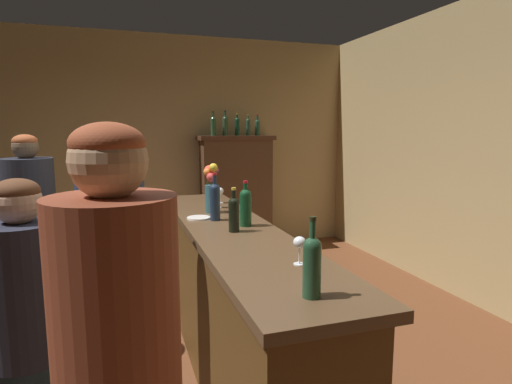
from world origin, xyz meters
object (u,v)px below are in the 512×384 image
Objects in this scene: wine_glass_front at (220,192)px; patron_redhead at (33,240)px; display_cabinet at (236,191)px; wine_bottle_rose at (215,200)px; wine_glass_rear at (300,244)px; patron_in_grey at (114,267)px; wine_bottle_chardonnay at (312,264)px; display_bottle_right at (257,126)px; wine_glass_mid at (217,195)px; flower_arrangement at (211,188)px; display_bottle_left at (213,125)px; patron_tall at (102,218)px; bar_counter at (232,303)px; cheese_plate at (199,218)px; patron_in_navy at (29,342)px; wine_bottle_pinot at (246,206)px; wine_bottle_syrah at (234,213)px; display_bottle_midleft at (225,125)px; display_bottle_midright at (248,126)px; display_bottle_center at (237,126)px.

wine_glass_front is 0.08× the size of patron_redhead.
wine_bottle_rose is (-0.92, -2.76, 0.37)m from display_cabinet.
wine_glass_rear is 0.08× the size of patron_in_grey.
wine_bottle_chardonnay is 1.08× the size of display_bottle_right.
flower_arrangement is at bearing -115.59° from wine_glass_mid.
wine_bottle_rose is 2.46× the size of wine_glass_front.
display_bottle_left is at bearing 78.09° from wine_glass_mid.
display_bottle_right is 0.18× the size of patron_tall.
cheese_plate is (-0.16, 0.33, 0.53)m from bar_counter.
patron_in_navy is at bearing -120.75° from display_bottle_right.
wine_bottle_pinot reaches higher than wine_bottle_syrah.
patron_redhead is at bearing -169.63° from wine_glass_front.
display_bottle_left reaches higher than patron_in_grey.
wine_bottle_chardonnay is 1.94m from wine_glass_mid.
patron_redhead is at bearing 54.60° from patron_in_navy.
display_cabinet reaches higher than flower_arrangement.
cheese_plate is (-1.02, -2.67, 0.23)m from display_cabinet.
display_bottle_midleft reaches higher than wine_bottle_pinot.
display_bottle_midright is (1.20, 2.67, 0.67)m from cheese_plate.
patron_redhead reaches higher than patron_tall.
display_bottle_left is 0.20× the size of patron_tall.
patron_in_grey is (-1.61, -3.16, 0.08)m from display_cabinet.
wine_bottle_rose reaches higher than wine_glass_rear.
wine_bottle_chardonnay is 4.43m from display_bottle_right.
wine_glass_front is at bearing 68.09° from flower_arrangement.
display_bottle_center reaches higher than display_bottle_midright.
wine_bottle_syrah is 1.78m from patron_tall.
display_bottle_midright is (0.90, 2.07, 0.58)m from wine_glass_front.
bar_counter is at bearing -15.85° from patron_tall.
cheese_plate is (-0.15, 1.56, -0.13)m from wine_bottle_chardonnay.
wine_glass_rear is at bearing -103.63° from display_bottle_midright.
patron_in_grey is 1.59m from patron_tall.
flower_arrangement is at bearing -3.61° from patron_tall.
bar_counter is at bearing -7.85° from patron_in_navy.
patron_in_navy reaches higher than wine_glass_rear.
display_cabinet is 0.93m from display_bottle_midleft.
wine_glass_mid is 0.40× the size of flower_arrangement.
display_cabinet is 2.87m from cheese_plate.
cheese_plate is at bearing 102.58° from wine_glass_rear.
wine_bottle_chardonnay is at bearing -89.81° from flower_arrangement.
display_cabinet is 11.76× the size of wine_glass_rear.
display_bottle_midright is (0.93, 3.85, 0.58)m from wine_glass_rear.
wine_glass_front is at bearing -116.47° from display_bottle_right.
display_bottle_midleft is at bearing -180.00° from display_cabinet.
wine_bottle_rose is at bearing 22.64° from patron_redhead.
display_bottle_left is 0.62m from display_bottle_right.
patron_in_grey reaches higher than bar_counter.
wine_glass_rear is 0.41× the size of display_bottle_midleft.
wine_glass_front is at bearing 81.27° from bar_counter.
display_bottle_center is at bearing -180.00° from display_bottle_midright.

